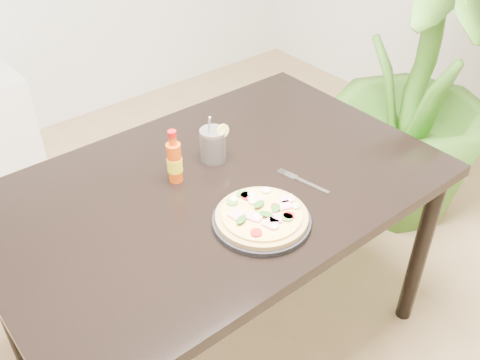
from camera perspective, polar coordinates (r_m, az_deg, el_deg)
dining_table at (r=1.71m, az=-2.54°, el=-2.51°), size 1.40×0.90×0.75m
plate at (r=1.51m, az=2.31°, el=-4.37°), size 0.28×0.28×0.02m
pizza at (r=1.50m, az=2.33°, el=-3.74°), size 0.26×0.26×0.03m
hot_sauce_bottle at (r=1.64m, az=-7.00°, el=1.99°), size 0.06×0.06×0.18m
cola_cup at (r=1.74m, az=-2.89°, el=3.71°), size 0.09×0.08×0.17m
fork at (r=1.67m, az=6.57°, el=-0.06°), size 0.05×0.19×0.00m
houseplant at (r=2.55m, az=18.53°, el=9.90°), size 0.79×0.79×1.35m
plant_pot at (r=2.84m, az=16.36°, el=-0.25°), size 0.28×0.28×0.22m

